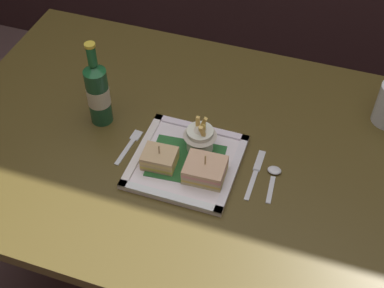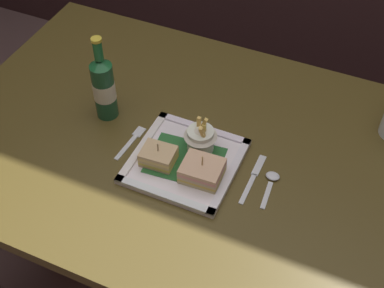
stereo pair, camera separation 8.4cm
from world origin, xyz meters
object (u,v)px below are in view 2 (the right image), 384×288
object	(u,v)px
beer_bottle	(104,87)
sandwich_half_left	(158,156)
square_plate	(185,161)
knife	(254,176)
dining_table	(198,178)
sandwich_half_right	(202,171)
spoon	(271,180)
fries_cup	(201,136)
fork	(132,141)

from	to	relation	value
beer_bottle	sandwich_half_left	bearing A→B (deg)	-27.14
square_plate	knife	distance (m)	0.18
beer_bottle	dining_table	bearing A→B (deg)	-2.20
beer_bottle	knife	bearing A→B (deg)	-6.38
dining_table	sandwich_half_right	xyz separation A→B (m)	(0.05, -0.10, 0.16)
dining_table	knife	world-z (taller)	knife
spoon	square_plate	bearing A→B (deg)	-172.11
square_plate	fries_cup	world-z (taller)	fries_cup
fork	knife	xyz separation A→B (m)	(0.34, 0.02, 0.00)
dining_table	fries_cup	distance (m)	0.19
sandwich_half_right	fries_cup	bearing A→B (deg)	115.72
sandwich_half_left	dining_table	bearing A→B (deg)	55.35
fries_cup	beer_bottle	world-z (taller)	beer_bottle
sandwich_half_left	beer_bottle	size ratio (longest dim) A/B	0.34
dining_table	fork	world-z (taller)	fork
fork	square_plate	bearing A→B (deg)	-4.35
dining_table	fork	size ratio (longest dim) A/B	10.52
fries_cup	square_plate	bearing A→B (deg)	-109.88
fries_cup	spoon	bearing A→B (deg)	-6.47
fork	knife	distance (m)	0.34
sandwich_half_right	beer_bottle	distance (m)	0.36
dining_table	knife	distance (m)	0.22
spoon	knife	bearing A→B (deg)	-177.22
sandwich_half_left	sandwich_half_right	distance (m)	0.12
dining_table	spoon	size ratio (longest dim) A/B	11.78
fork	beer_bottle	bearing A→B (deg)	149.11
square_plate	fork	world-z (taller)	square_plate
square_plate	knife	size ratio (longest dim) A/B	1.55
square_plate	fork	xyz separation A→B (m)	(-0.16, 0.01, -0.00)
fries_cup	knife	world-z (taller)	fries_cup
sandwich_half_left	sandwich_half_right	xyz separation A→B (m)	(0.12, 0.00, 0.00)
sandwich_half_left	fries_cup	xyz separation A→B (m)	(0.08, 0.08, 0.03)
sandwich_half_left	beer_bottle	world-z (taller)	beer_bottle
sandwich_half_right	square_plate	bearing A→B (deg)	152.86
dining_table	beer_bottle	bearing A→B (deg)	177.80
dining_table	square_plate	world-z (taller)	square_plate
square_plate	sandwich_half_left	size ratio (longest dim) A/B	3.01
dining_table	spoon	bearing A→B (deg)	-9.91
fries_cup	fork	distance (m)	0.19
square_plate	fork	bearing A→B (deg)	175.65
square_plate	beer_bottle	world-z (taller)	beer_bottle
fork	sandwich_half_right	bearing A→B (deg)	-10.96
dining_table	knife	xyz separation A→B (m)	(0.17, -0.04, 0.13)
knife	square_plate	bearing A→B (deg)	-170.81
sandwich_half_right	beer_bottle	world-z (taller)	beer_bottle
square_plate	sandwich_half_right	xyz separation A→B (m)	(0.06, -0.03, 0.03)
sandwich_half_right	spoon	distance (m)	0.17
fork	knife	bearing A→B (deg)	2.72
sandwich_half_right	beer_bottle	xyz separation A→B (m)	(-0.33, 0.11, 0.07)
square_plate	spoon	xyz separation A→B (m)	(0.22, 0.03, -0.00)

